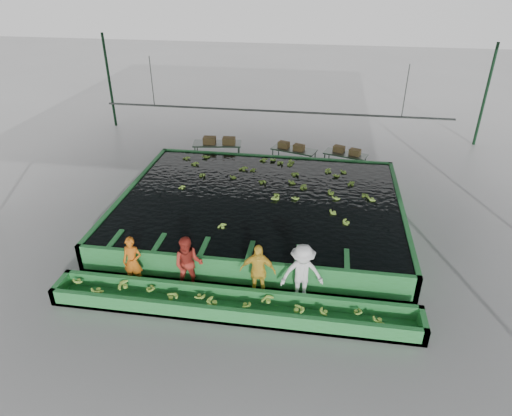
% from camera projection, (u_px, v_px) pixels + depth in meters
% --- Properties ---
extents(ground, '(80.00, 80.00, 0.00)m').
position_uv_depth(ground, '(254.00, 241.00, 15.45)').
color(ground, gray).
rests_on(ground, ground).
extents(shed_roof, '(20.00, 22.00, 0.04)m').
position_uv_depth(shed_roof, '(253.00, 94.00, 13.03)').
color(shed_roof, gray).
rests_on(shed_roof, shed_posts).
extents(shed_posts, '(20.00, 22.00, 5.00)m').
position_uv_depth(shed_posts, '(254.00, 174.00, 14.24)').
color(shed_posts, black).
rests_on(shed_posts, ground).
extents(flotation_tank, '(10.00, 8.00, 0.90)m').
position_uv_depth(flotation_tank, '(260.00, 208.00, 16.53)').
color(flotation_tank, '#2B863C').
rests_on(flotation_tank, ground).
extents(tank_water, '(9.70, 7.70, 0.00)m').
position_uv_depth(tank_water, '(260.00, 198.00, 16.34)').
color(tank_water, black).
rests_on(tank_water, flotation_tank).
extents(sorting_trough, '(10.00, 1.00, 0.50)m').
position_uv_depth(sorting_trough, '(232.00, 305.00, 12.22)').
color(sorting_trough, '#2B863C').
rests_on(sorting_trough, ground).
extents(cableway_rail, '(0.08, 0.08, 14.00)m').
position_uv_depth(cableway_rail, '(273.00, 111.00, 18.32)').
color(cableway_rail, '#59605B').
rests_on(cableway_rail, shed_roof).
extents(rail_hanger_left, '(0.04, 0.04, 2.00)m').
position_uv_depth(rail_hanger_left, '(152.00, 81.00, 18.52)').
color(rail_hanger_left, '#59605B').
rests_on(rail_hanger_left, shed_roof).
extents(rail_hanger_right, '(0.04, 0.04, 2.00)m').
position_uv_depth(rail_hanger_right, '(406.00, 91.00, 17.16)').
color(rail_hanger_right, '#59605B').
rests_on(rail_hanger_right, shed_roof).
extents(worker_a, '(0.58, 0.39, 1.57)m').
position_uv_depth(worker_a, '(133.00, 261.00, 13.07)').
color(worker_a, orange).
rests_on(worker_a, ground).
extents(worker_b, '(0.94, 0.79, 1.73)m').
position_uv_depth(worker_b, '(188.00, 265.00, 12.80)').
color(worker_b, '#AC2F23').
rests_on(worker_b, ground).
extents(worker_c, '(1.01, 0.44, 1.71)m').
position_uv_depth(worker_c, '(258.00, 271.00, 12.54)').
color(worker_c, yellow).
rests_on(worker_c, ground).
extents(worker_d, '(1.29, 0.90, 1.82)m').
position_uv_depth(worker_d, '(302.00, 274.00, 12.35)').
color(worker_d, white).
rests_on(worker_d, ground).
extents(packing_table_left, '(2.28, 1.18, 0.99)m').
position_uv_depth(packing_table_left, '(218.00, 153.00, 21.03)').
color(packing_table_left, '#59605B').
rests_on(packing_table_left, ground).
extents(packing_table_mid, '(2.12, 1.33, 0.90)m').
position_uv_depth(packing_table_mid, '(294.00, 158.00, 20.62)').
color(packing_table_mid, '#59605B').
rests_on(packing_table_mid, ground).
extents(packing_table_right, '(2.00, 1.28, 0.85)m').
position_uv_depth(packing_table_right, '(345.00, 162.00, 20.28)').
color(packing_table_right, '#59605B').
rests_on(packing_table_right, ground).
extents(box_stack_left, '(1.47, 0.50, 0.31)m').
position_uv_depth(box_stack_left, '(219.00, 144.00, 20.70)').
color(box_stack_left, brown).
rests_on(box_stack_left, packing_table_left).
extents(box_stack_mid, '(1.25, 0.71, 0.26)m').
position_uv_depth(box_stack_mid, '(291.00, 149.00, 20.41)').
color(box_stack_mid, brown).
rests_on(box_stack_mid, packing_table_mid).
extents(box_stack_right, '(1.25, 0.77, 0.26)m').
position_uv_depth(box_stack_right, '(347.00, 153.00, 20.09)').
color(box_stack_right, brown).
rests_on(box_stack_right, packing_table_right).
extents(floating_bananas, '(8.59, 5.86, 0.12)m').
position_uv_depth(floating_bananas, '(263.00, 189.00, 17.03)').
color(floating_bananas, '#93CA41').
rests_on(floating_bananas, tank_water).
extents(trough_bananas, '(9.31, 0.62, 0.12)m').
position_uv_depth(trough_bananas, '(232.00, 301.00, 12.14)').
color(trough_bananas, '#93CA41').
rests_on(trough_bananas, sorting_trough).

